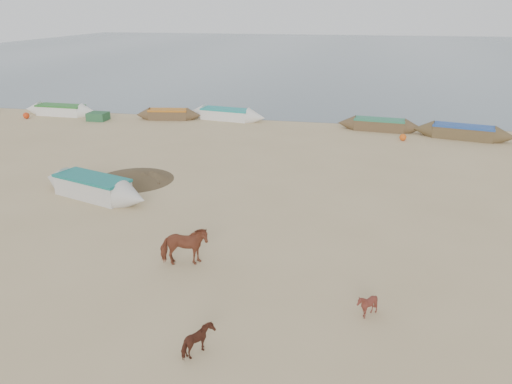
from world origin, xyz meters
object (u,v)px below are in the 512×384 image
(near_canoe, at_px, (93,187))
(cow_adult, at_px, (184,246))
(calf_front, at_px, (367,305))
(calf_right, at_px, (199,342))

(near_canoe, bearing_deg, cow_adult, -21.39)
(cow_adult, bearing_deg, near_canoe, 33.82)
(calf_front, xyz_separation_m, near_canoe, (-12.23, 6.94, 0.11))
(calf_front, bearing_deg, cow_adult, -113.84)
(cow_adult, bearing_deg, calf_right, -172.47)
(cow_adult, relative_size, calf_front, 2.19)
(calf_front, height_order, near_canoe, near_canoe)
(cow_adult, xyz_separation_m, calf_front, (5.99, -1.76, -0.32))
(calf_front, height_order, calf_right, calf_right)
(calf_right, bearing_deg, calf_front, -54.27)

